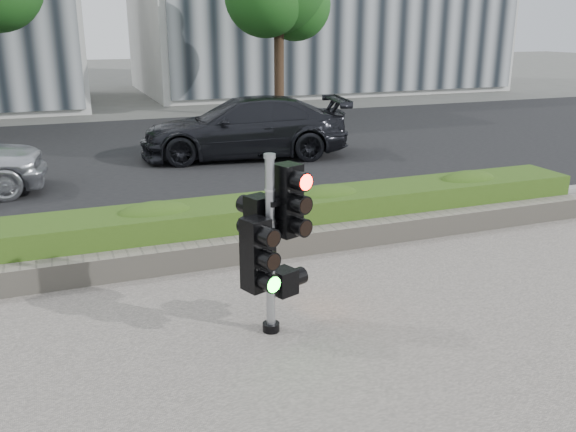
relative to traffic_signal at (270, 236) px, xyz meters
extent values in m
plane|color=#51514C|center=(0.41, 0.18, -1.13)|extent=(120.00, 120.00, 0.00)
cube|color=black|center=(0.41, 10.18, -1.12)|extent=(60.00, 13.00, 0.02)
cube|color=gray|center=(0.41, 3.33, -1.07)|extent=(60.00, 0.25, 0.12)
cube|color=gray|center=(0.41, 2.08, -0.93)|extent=(12.00, 0.32, 0.34)
cube|color=#5A882A|center=(0.41, 2.73, -0.76)|extent=(12.00, 1.00, 0.68)
cylinder|color=black|center=(5.91, 15.68, 0.67)|extent=(0.36, 0.36, 3.58)
sphere|color=#1E4D16|center=(6.68, 16.00, 2.84)|extent=(2.56, 2.56, 2.56)
cylinder|color=black|center=(-0.02, -0.04, -1.05)|extent=(0.19, 0.19, 0.09)
cylinder|color=gray|center=(-0.02, -0.04, -0.13)|extent=(0.10, 0.10, 1.93)
cylinder|color=gray|center=(-0.02, -0.04, 0.86)|extent=(0.12, 0.12, 0.05)
cube|color=#FF1107|center=(0.20, 0.01, 0.37)|extent=(0.32, 0.32, 0.77)
cube|color=#14E51E|center=(-0.21, -0.14, -0.13)|extent=(0.32, 0.32, 0.77)
cube|color=black|center=(-0.06, 0.18, 0.13)|extent=(0.32, 0.32, 0.53)
cube|color=orange|center=(0.17, 0.06, -0.58)|extent=(0.32, 0.32, 0.28)
imported|color=black|center=(2.50, 9.05, -0.35)|extent=(5.49, 2.98, 1.51)
camera|label=1|loc=(-2.01, -5.72, 2.11)|focal=38.00mm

